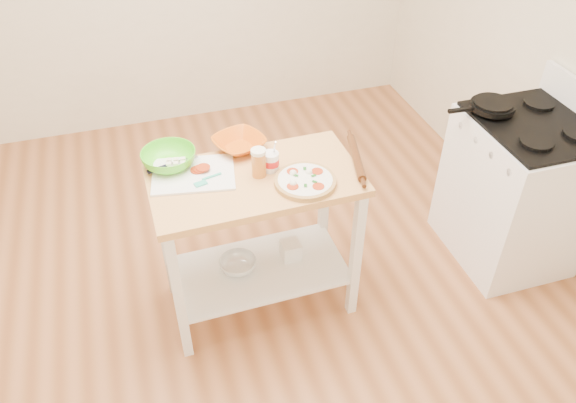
# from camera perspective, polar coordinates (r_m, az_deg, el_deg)

# --- Properties ---
(room_shell) EXTENTS (4.04, 4.54, 2.74)m
(room_shell) POSITION_cam_1_polar(r_m,az_deg,el_deg) (2.51, -5.77, 10.48)
(room_shell) COLOR #B36F42
(room_shell) RESTS_ON ground
(prep_island) EXTENTS (1.04, 0.58, 0.90)m
(prep_island) POSITION_cam_1_polar(r_m,az_deg,el_deg) (2.92, -3.18, -1.58)
(prep_island) COLOR tan
(prep_island) RESTS_ON ground
(gas_stove) EXTENTS (0.63, 0.73, 1.11)m
(gas_stove) POSITION_cam_1_polar(r_m,az_deg,el_deg) (3.63, 22.14, 1.06)
(gas_stove) COLOR white
(gas_stove) RESTS_ON ground
(skillet) EXTENTS (0.39, 0.25, 0.03)m
(skillet) POSITION_cam_1_polar(r_m,az_deg,el_deg) (3.39, 19.96, 9.11)
(skillet) COLOR black
(skillet) RESTS_ON gas_stove
(pizza) EXTENTS (0.30, 0.30, 0.05)m
(pizza) POSITION_cam_1_polar(r_m,az_deg,el_deg) (2.71, 1.72, 2.12)
(pizza) COLOR tan
(pizza) RESTS_ON prep_island
(cutting_board) EXTENTS (0.45, 0.36, 0.04)m
(cutting_board) POSITION_cam_1_polar(r_m,az_deg,el_deg) (2.81, -9.63, 2.84)
(cutting_board) COLOR white
(cutting_board) RESTS_ON prep_island
(spatula) EXTENTS (0.15, 0.08, 0.01)m
(spatula) POSITION_cam_1_polar(r_m,az_deg,el_deg) (2.74, -8.26, 2.21)
(spatula) COLOR #39C4A3
(spatula) RESTS_ON cutting_board
(knife) EXTENTS (0.27, 0.09, 0.01)m
(knife) POSITION_cam_1_polar(r_m,az_deg,el_deg) (2.86, -12.31, 3.50)
(knife) COLOR silver
(knife) RESTS_ON cutting_board
(orange_bowl) EXTENTS (0.33, 0.33, 0.06)m
(orange_bowl) POSITION_cam_1_polar(r_m,az_deg,el_deg) (2.96, -4.98, 5.91)
(orange_bowl) COLOR #D25A0E
(orange_bowl) RESTS_ON prep_island
(green_bowl) EXTENTS (0.32, 0.32, 0.09)m
(green_bowl) POSITION_cam_1_polar(r_m,az_deg,el_deg) (2.87, -12.01, 4.27)
(green_bowl) COLOR #50D721
(green_bowl) RESTS_ON prep_island
(beer_pint) EXTENTS (0.07, 0.07, 0.15)m
(beer_pint) POSITION_cam_1_polar(r_m,az_deg,el_deg) (2.73, -2.99, 3.98)
(beer_pint) COLOR #C47029
(beer_pint) RESTS_ON prep_island
(yogurt_tub) EXTENTS (0.08, 0.08, 0.18)m
(yogurt_tub) POSITION_cam_1_polar(r_m,az_deg,el_deg) (2.78, -1.75, 4.09)
(yogurt_tub) COLOR white
(yogurt_tub) RESTS_ON prep_island
(rolling_pin) EXTENTS (0.13, 0.37, 0.04)m
(rolling_pin) POSITION_cam_1_polar(r_m,az_deg,el_deg) (2.87, 6.94, 4.45)
(rolling_pin) COLOR #4F2912
(rolling_pin) RESTS_ON prep_island
(shelf_glass_bowl) EXTENTS (0.27, 0.27, 0.06)m
(shelf_glass_bowl) POSITION_cam_1_polar(r_m,az_deg,el_deg) (3.17, -5.10, -6.40)
(shelf_glass_bowl) COLOR silver
(shelf_glass_bowl) RESTS_ON prep_island
(shelf_bin) EXTENTS (0.11, 0.11, 0.11)m
(shelf_bin) POSITION_cam_1_polar(r_m,az_deg,el_deg) (3.21, 0.27, -4.92)
(shelf_bin) COLOR white
(shelf_bin) RESTS_ON prep_island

